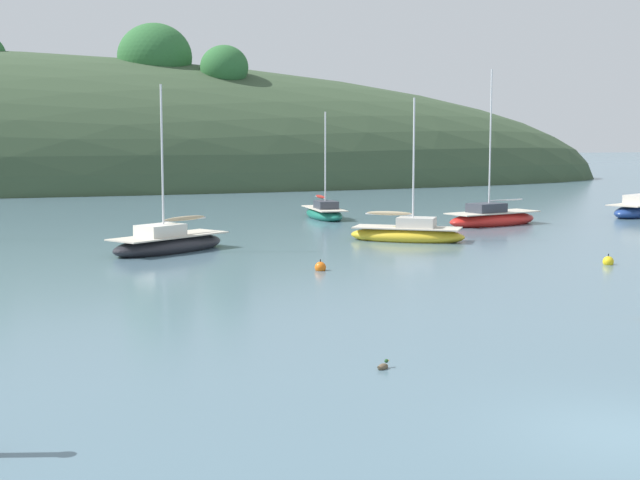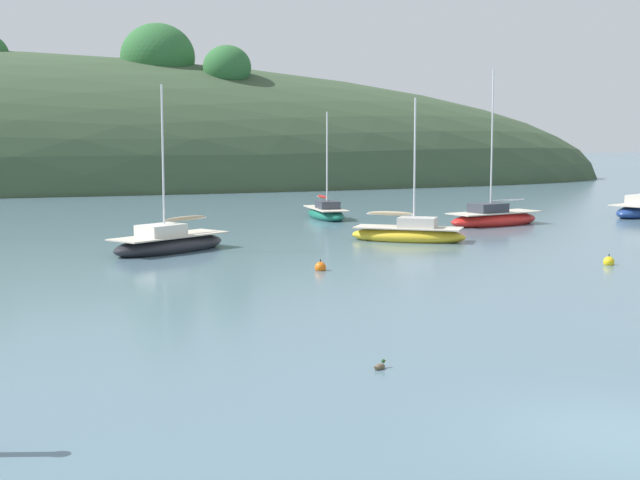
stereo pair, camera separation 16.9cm
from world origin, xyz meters
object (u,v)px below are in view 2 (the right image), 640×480
object	(u,v)px
duck_straggler	(380,367)
mooring_buoy_inner	(320,267)
sailboat_orange_cutter	(409,234)
sailboat_grey_yawl	(326,213)
sailboat_teal_outer	(494,218)
mooring_buoy_channel	(609,262)
sailboat_black_sloop	(169,243)

from	to	relation	value
duck_straggler	mooring_buoy_inner	bearing A→B (deg)	79.75
sailboat_orange_cutter	mooring_buoy_inner	distance (m)	10.61
sailboat_orange_cutter	sailboat_grey_yawl	bearing A→B (deg)	93.14
sailboat_grey_yawl	sailboat_teal_outer	bearing A→B (deg)	-38.49
mooring_buoy_channel	duck_straggler	size ratio (longest dim) A/B	1.41
sailboat_grey_yawl	mooring_buoy_channel	distance (m)	22.96
mooring_buoy_channel	mooring_buoy_inner	bearing A→B (deg)	172.18
mooring_buoy_channel	sailboat_grey_yawl	bearing A→B (deg)	103.88
sailboat_grey_yawl	mooring_buoy_inner	xyz separation A→B (m)	(-6.05, -20.70, -0.22)
sailboat_grey_yawl	sailboat_black_sloop	world-z (taller)	sailboat_black_sloop
sailboat_black_sloop	mooring_buoy_channel	distance (m)	18.75
sailboat_teal_outer	mooring_buoy_channel	distance (m)	16.03
sailboat_teal_outer	mooring_buoy_channel	world-z (taller)	sailboat_teal_outer
sailboat_teal_outer	mooring_buoy_channel	size ratio (longest dim) A/B	16.70
mooring_buoy_channel	duck_straggler	world-z (taller)	mooring_buoy_channel
mooring_buoy_channel	sailboat_teal_outer	bearing A→B (deg)	80.53
duck_straggler	sailboat_teal_outer	bearing A→B (deg)	59.77
sailboat_teal_outer	sailboat_orange_cutter	size ratio (longest dim) A/B	1.26
sailboat_black_sloop	duck_straggler	distance (m)	22.03
mooring_buoy_inner	duck_straggler	world-z (taller)	mooring_buoy_inner
sailboat_orange_cutter	duck_straggler	xyz separation A→B (m)	(-9.39, -22.89, -0.31)
sailboat_grey_yawl	mooring_buoy_channel	bearing A→B (deg)	-76.12
sailboat_grey_yawl	mooring_buoy_inner	world-z (taller)	sailboat_grey_yawl
mooring_buoy_inner	sailboat_orange_cutter	bearing A→B (deg)	50.59
sailboat_teal_outer	sailboat_orange_cutter	world-z (taller)	sailboat_teal_outer
sailboat_grey_yawl	duck_straggler	size ratio (longest dim) A/B	17.50
sailboat_black_sloop	sailboat_orange_cutter	world-z (taller)	sailboat_black_sloop
sailboat_orange_cutter	duck_straggler	world-z (taller)	sailboat_orange_cutter
sailboat_grey_yawl	mooring_buoy_inner	size ratio (longest dim) A/B	12.42
sailboat_teal_outer	mooring_buoy_channel	xyz separation A→B (m)	(-2.64, -15.81, -0.26)
sailboat_orange_cutter	mooring_buoy_inner	xyz separation A→B (m)	(-6.74, -8.20, -0.24)
sailboat_orange_cutter	mooring_buoy_inner	world-z (taller)	sailboat_orange_cutter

